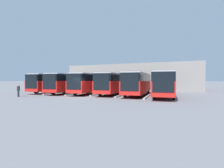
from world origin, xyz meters
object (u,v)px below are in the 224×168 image
(bus_2, at_px, (115,83))
(bus_3, at_px, (92,83))
(bus_4, at_px, (72,82))
(bus_5, at_px, (56,82))
(bus_0, at_px, (164,83))
(pedestrian, at_px, (18,90))
(bus_1, at_px, (138,83))

(bus_2, height_order, bus_3, same)
(bus_4, relative_size, bus_5, 1.00)
(bus_0, bearing_deg, pedestrian, 18.74)
(bus_5, bearing_deg, bus_3, 174.34)
(bus_4, bearing_deg, bus_3, 179.44)
(bus_0, relative_size, bus_5, 1.00)
(bus_0, distance_m, pedestrian, 19.59)
(bus_3, xyz_separation_m, bus_5, (7.73, 0.08, 0.00))
(bus_0, distance_m, bus_5, 19.33)
(bus_0, bearing_deg, bus_5, -7.96)
(bus_2, xyz_separation_m, bus_3, (3.86, 0.51, 0.00))
(bus_5, bearing_deg, pedestrian, 93.91)
(bus_0, relative_size, bus_1, 1.00)
(bus_1, bearing_deg, bus_4, -3.75)
(bus_4, bearing_deg, bus_0, 172.74)
(bus_4, bearing_deg, bus_1, 176.25)
(bus_4, relative_size, pedestrian, 7.62)
(bus_5, relative_size, pedestrian, 7.62)
(bus_1, relative_size, bus_5, 1.00)
(bus_0, bearing_deg, bus_4, -7.26)
(bus_5, distance_m, pedestrian, 9.03)
(bus_0, height_order, bus_2, same)
(bus_0, bearing_deg, bus_1, -17.63)
(bus_1, xyz_separation_m, bus_5, (15.46, 0.21, 0.00))
(bus_2, bearing_deg, bus_0, 165.19)
(bus_1, bearing_deg, pedestrian, 26.86)
(bus_4, xyz_separation_m, bus_5, (3.86, -0.30, 0.00))
(bus_1, bearing_deg, bus_5, -5.50)
(bus_0, xyz_separation_m, bus_2, (7.73, -1.16, 0.00))
(bus_2, distance_m, bus_5, 11.61)
(bus_3, height_order, pedestrian, bus_3)
(bus_0, xyz_separation_m, bus_5, (19.32, -0.56, 0.00))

